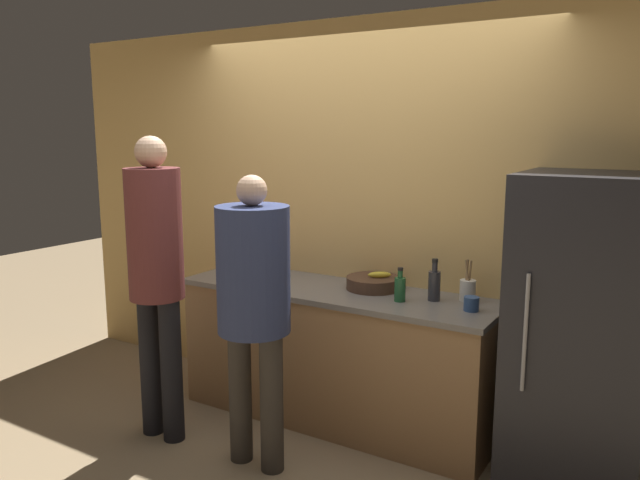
{
  "coord_description": "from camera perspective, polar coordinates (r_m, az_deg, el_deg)",
  "views": [
    {
      "loc": [
        1.93,
        -3.0,
        1.89
      ],
      "look_at": [
        0.0,
        0.15,
        1.23
      ],
      "focal_mm": 35.0,
      "sensor_mm": 36.0,
      "label": 1
    }
  ],
  "objects": [
    {
      "name": "utensil_crock",
      "position": [
        3.82,
        13.35,
        -4.41
      ],
      "size": [
        0.09,
        0.09,
        0.25
      ],
      "color": "silver",
      "rests_on": "counter"
    },
    {
      "name": "wall_back",
      "position": [
        4.2,
        3.83,
        2.0
      ],
      "size": [
        5.2,
        0.06,
        2.6
      ],
      "color": "#E0B266",
      "rests_on": "ground_plane"
    },
    {
      "name": "bottle_green",
      "position": [
        3.73,
        7.33,
        -4.38
      ],
      "size": [
        0.07,
        0.07,
        0.2
      ],
      "color": "#236033",
      "rests_on": "counter"
    },
    {
      "name": "person_center",
      "position": [
        3.42,
        -6.08,
        -4.77
      ],
      "size": [
        0.4,
        0.4,
        1.65
      ],
      "color": "#38332D",
      "rests_on": "ground_plane"
    },
    {
      "name": "cup_blue",
      "position": [
        3.62,
        13.67,
        -5.69
      ],
      "size": [
        0.09,
        0.09,
        0.08
      ],
      "color": "#335184",
      "rests_on": "counter"
    },
    {
      "name": "person_left",
      "position": [
        3.84,
        -14.77,
        -2.18
      ],
      "size": [
        0.33,
        0.33,
        1.85
      ],
      "color": "black",
      "rests_on": "ground_plane"
    },
    {
      "name": "bottle_dark",
      "position": [
        3.77,
        10.41,
        -4.0
      ],
      "size": [
        0.07,
        0.07,
        0.25
      ],
      "color": "#333338",
      "rests_on": "counter"
    },
    {
      "name": "refrigerator",
      "position": [
        3.51,
        22.76,
        -8.13
      ],
      "size": [
        0.67,
        0.7,
        1.68
      ],
      "color": "#232328",
      "rests_on": "ground_plane"
    },
    {
      "name": "ground_plane",
      "position": [
        4.04,
        -1.14,
        -17.82
      ],
      "size": [
        14.0,
        14.0,
        0.0
      ],
      "primitive_type": "plane",
      "color": "#9E8460"
    },
    {
      "name": "counter",
      "position": [
        4.14,
        1.61,
        -10.37
      ],
      "size": [
        2.09,
        0.66,
        0.88
      ],
      "color": "#9E754C",
      "rests_on": "ground_plane"
    },
    {
      "name": "fruit_bowl",
      "position": [
        4.0,
        4.91,
        -3.92
      ],
      "size": [
        0.34,
        0.34,
        0.12
      ],
      "color": "#4C3323",
      "rests_on": "counter"
    }
  ]
}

